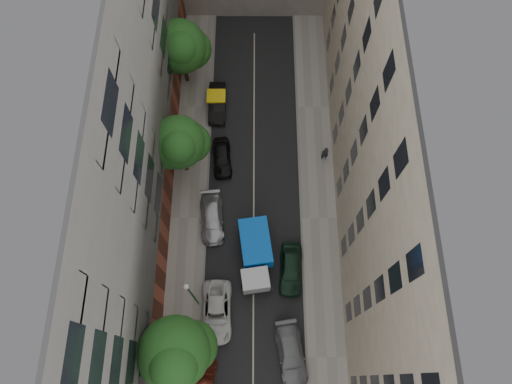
{
  "coord_description": "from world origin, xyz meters",
  "views": [
    {
      "loc": [
        0.21,
        -12.64,
        36.38
      ],
      "look_at": [
        0.2,
        -0.06,
        6.0
      ],
      "focal_mm": 32.0,
      "sensor_mm": 36.0,
      "label": 1
    }
  ],
  "objects_px": {
    "car_left_5": "(217,103)",
    "lamp_post": "(191,294)",
    "car_right_1": "(291,354)",
    "car_left_4": "(222,158)",
    "tree_near": "(176,354)",
    "tree_far": "(181,49)",
    "tarp_truck": "(255,254)",
    "car_left_2": "(217,312)",
    "car_left_3": "(212,218)",
    "pedestrian": "(325,153)",
    "car_right_2": "(291,269)",
    "tree_mid": "(180,144)"
  },
  "relations": [
    {
      "from": "car_left_5",
      "to": "lamp_post",
      "type": "height_order",
      "value": "lamp_post"
    },
    {
      "from": "car_right_1",
      "to": "lamp_post",
      "type": "xyz_separation_m",
      "value": [
        -7.09,
        3.72,
        3.72
      ]
    },
    {
      "from": "car_left_5",
      "to": "car_left_4",
      "type": "bearing_deg",
      "value": -84.06
    },
    {
      "from": "car_left_4",
      "to": "lamp_post",
      "type": "height_order",
      "value": "lamp_post"
    },
    {
      "from": "tree_near",
      "to": "lamp_post",
      "type": "relative_size",
      "value": 1.26
    },
    {
      "from": "car_right_1",
      "to": "tree_far",
      "type": "relative_size",
      "value": 0.67
    },
    {
      "from": "tarp_truck",
      "to": "car_left_5",
      "type": "height_order",
      "value": "tarp_truck"
    },
    {
      "from": "car_left_2",
      "to": "tree_near",
      "type": "relative_size",
      "value": 0.56
    },
    {
      "from": "car_left_4",
      "to": "car_left_3",
      "type": "bearing_deg",
      "value": -102.01
    },
    {
      "from": "car_left_3",
      "to": "pedestrian",
      "type": "distance_m",
      "value": 11.27
    },
    {
      "from": "car_right_2",
      "to": "car_left_2",
      "type": "bearing_deg",
      "value": -146.67
    },
    {
      "from": "car_left_3",
      "to": "car_left_4",
      "type": "height_order",
      "value": "car_left_3"
    },
    {
      "from": "tarp_truck",
      "to": "car_left_5",
      "type": "distance_m",
      "value": 14.92
    },
    {
      "from": "car_left_4",
      "to": "car_left_5",
      "type": "relative_size",
      "value": 0.9
    },
    {
      "from": "car_left_5",
      "to": "lamp_post",
      "type": "distance_m",
      "value": 18.47
    },
    {
      "from": "car_right_2",
      "to": "lamp_post",
      "type": "xyz_separation_m",
      "value": [
        -7.25,
        -2.59,
        3.66
      ]
    },
    {
      "from": "car_right_2",
      "to": "tree_mid",
      "type": "relative_size",
      "value": 0.62
    },
    {
      "from": "car_left_4",
      "to": "lamp_post",
      "type": "xyz_separation_m",
      "value": [
        -1.49,
        -12.48,
        3.74
      ]
    },
    {
      "from": "car_left_4",
      "to": "pedestrian",
      "type": "relative_size",
      "value": 2.16
    },
    {
      "from": "car_left_4",
      "to": "lamp_post",
      "type": "distance_m",
      "value": 13.11
    },
    {
      "from": "car_right_1",
      "to": "lamp_post",
      "type": "height_order",
      "value": "lamp_post"
    },
    {
      "from": "car_left_2",
      "to": "car_left_3",
      "type": "bearing_deg",
      "value": 94.19
    },
    {
      "from": "car_right_2",
      "to": "tree_mid",
      "type": "xyz_separation_m",
      "value": [
        -8.76,
        8.96,
        4.09
      ]
    },
    {
      "from": "tree_mid",
      "to": "pedestrian",
      "type": "bearing_deg",
      "value": 5.53
    },
    {
      "from": "car_left_2",
      "to": "car_right_1",
      "type": "distance_m",
      "value": 6.35
    },
    {
      "from": "tree_mid",
      "to": "car_right_1",
      "type": "bearing_deg",
      "value": -60.62
    },
    {
      "from": "tree_far",
      "to": "tree_mid",
      "type": "bearing_deg",
      "value": -86.91
    },
    {
      "from": "car_left_4",
      "to": "tree_mid",
      "type": "relative_size",
      "value": 0.56
    },
    {
      "from": "tree_near",
      "to": "lamp_post",
      "type": "distance_m",
      "value": 4.44
    },
    {
      "from": "car_left_4",
      "to": "car_left_2",
      "type": "bearing_deg",
      "value": -95.32
    },
    {
      "from": "tree_far",
      "to": "car_right_2",
      "type": "bearing_deg",
      "value": -63.24
    },
    {
      "from": "tarp_truck",
      "to": "pedestrian",
      "type": "bearing_deg",
      "value": 48.48
    },
    {
      "from": "car_left_5",
      "to": "car_right_2",
      "type": "xyz_separation_m",
      "value": [
        6.37,
        -15.49,
        0.03
      ]
    },
    {
      "from": "tree_mid",
      "to": "pedestrian",
      "type": "xyz_separation_m",
      "value": [
        11.97,
        1.16,
        -3.77
      ]
    },
    {
      "from": "lamp_post",
      "to": "tree_far",
      "type": "bearing_deg",
      "value": 95.5
    },
    {
      "from": "car_left_2",
      "to": "car_right_2",
      "type": "height_order",
      "value": "car_right_2"
    },
    {
      "from": "tree_far",
      "to": "lamp_post",
      "type": "height_order",
      "value": "tree_far"
    },
    {
      "from": "car_right_1",
      "to": "lamp_post",
      "type": "distance_m",
      "value": 8.83
    },
    {
      "from": "tree_far",
      "to": "car_right_1",
      "type": "bearing_deg",
      "value": -69.76
    },
    {
      "from": "car_left_3",
      "to": "lamp_post",
      "type": "distance_m",
      "value": 7.87
    },
    {
      "from": "car_left_3",
      "to": "car_right_1",
      "type": "xyz_separation_m",
      "value": [
        6.26,
        -10.6,
        0.02
      ]
    },
    {
      "from": "pedestrian",
      "to": "car_left_2",
      "type": "bearing_deg",
      "value": 50.34
    },
    {
      "from": "car_right_2",
      "to": "tree_near",
      "type": "relative_size",
      "value": 0.5
    },
    {
      "from": "car_left_3",
      "to": "pedestrian",
      "type": "xyz_separation_m",
      "value": [
        9.63,
        5.83,
        0.39
      ]
    },
    {
      "from": "car_left_2",
      "to": "tree_mid",
      "type": "height_order",
      "value": "tree_mid"
    },
    {
      "from": "tarp_truck",
      "to": "pedestrian",
      "type": "distance_m",
      "value": 10.92
    },
    {
      "from": "car_right_2",
      "to": "lamp_post",
      "type": "relative_size",
      "value": 0.63
    },
    {
      "from": "car_right_2",
      "to": "lamp_post",
      "type": "height_order",
      "value": "lamp_post"
    },
    {
      "from": "car_left_5",
      "to": "car_right_2",
      "type": "height_order",
      "value": "car_right_2"
    },
    {
      "from": "car_left_3",
      "to": "pedestrian",
      "type": "relative_size",
      "value": 2.56
    }
  ]
}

